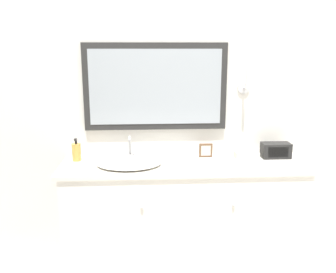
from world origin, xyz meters
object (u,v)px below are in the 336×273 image
appliance_box (276,150)px  picture_frame (206,150)px  sink_basin (129,162)px  soap_bottle (76,152)px

appliance_box → picture_frame: 0.53m
picture_frame → sink_basin: bearing=-164.9°
sink_basin → appliance_box: bearing=5.8°
appliance_box → picture_frame: appliance_box is taller
sink_basin → picture_frame: 0.60m
sink_basin → appliance_box: size_ratio=2.14×
sink_basin → soap_bottle: (-0.39, 0.13, 0.05)m
soap_bottle → appliance_box: size_ratio=0.80×
picture_frame → soap_bottle: bearing=-178.3°
appliance_box → sink_basin: bearing=-174.2°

